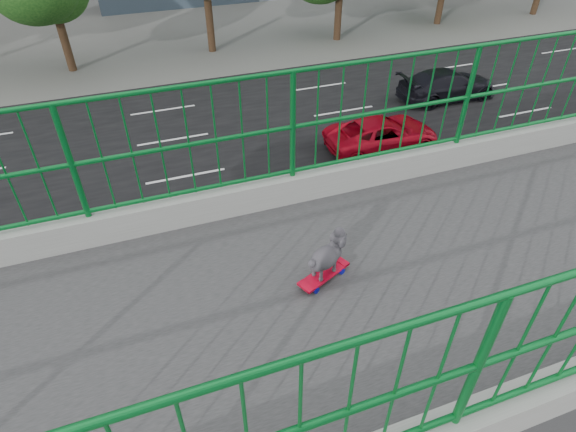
{
  "coord_description": "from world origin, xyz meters",
  "views": [
    {
      "loc": [
        2.43,
        -1.43,
        10.0
      ],
      "look_at": [
        -1.25,
        -0.1,
        6.9
      ],
      "focal_mm": 29.5,
      "sensor_mm": 36.0,
      "label": 1
    }
  ],
  "objects_px": {
    "skateboard": "(324,275)",
    "car_6": "(204,222)",
    "car_3": "(447,85)",
    "poodle": "(327,255)",
    "car_2": "(382,134)"
  },
  "relations": [
    {
      "from": "skateboard",
      "to": "car_6",
      "type": "distance_m",
      "value": 11.02
    },
    {
      "from": "skateboard",
      "to": "car_3",
      "type": "height_order",
      "value": "skateboard"
    },
    {
      "from": "skateboard",
      "to": "poodle",
      "type": "bearing_deg",
      "value": 90.0
    },
    {
      "from": "skateboard",
      "to": "poodle",
      "type": "relative_size",
      "value": 1.26
    },
    {
      "from": "skateboard",
      "to": "car_3",
      "type": "relative_size",
      "value": 0.11
    },
    {
      "from": "skateboard",
      "to": "car_3",
      "type": "xyz_separation_m",
      "value": [
        -15.41,
        13.44,
        -6.33
      ]
    },
    {
      "from": "skateboard",
      "to": "car_6",
      "type": "height_order",
      "value": "skateboard"
    },
    {
      "from": "poodle",
      "to": "car_3",
      "type": "relative_size",
      "value": 0.08
    },
    {
      "from": "skateboard",
      "to": "car_2",
      "type": "xyz_separation_m",
      "value": [
        -12.21,
        8.13,
        -6.4
      ]
    },
    {
      "from": "car_2",
      "to": "skateboard",
      "type": "bearing_deg",
      "value": 146.35
    },
    {
      "from": "skateboard",
      "to": "car_6",
      "type": "relative_size",
      "value": 0.1
    },
    {
      "from": "car_3",
      "to": "car_6",
      "type": "bearing_deg",
      "value": 115.65
    },
    {
      "from": "poodle",
      "to": "car_2",
      "type": "xyz_separation_m",
      "value": [
        -12.2,
        8.1,
        -6.62
      ]
    },
    {
      "from": "car_3",
      "to": "poodle",
      "type": "bearing_deg",
      "value": 138.92
    },
    {
      "from": "skateboard",
      "to": "poodle",
      "type": "xyz_separation_m",
      "value": [
        -0.01,
        0.02,
        0.22
      ]
    }
  ]
}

